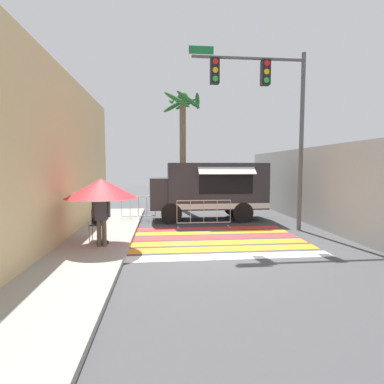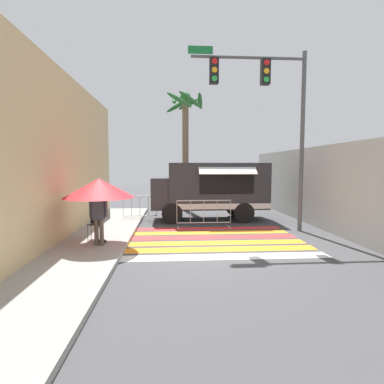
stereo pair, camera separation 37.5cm
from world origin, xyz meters
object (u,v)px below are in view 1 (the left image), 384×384
(patio_umbrella, at_px, (101,188))
(folding_chair, at_px, (98,221))
(food_truck, at_px, (207,187))
(traffic_signal_pole, at_px, (268,102))
(vendor_person, at_px, (101,214))
(palm_tree, at_px, (183,129))
(barricade_front, at_px, (204,214))
(barricade_side, at_px, (138,209))

(patio_umbrella, relative_size, folding_chair, 2.22)
(food_truck, relative_size, folding_chair, 5.47)
(traffic_signal_pole, distance_m, vendor_person, 7.22)
(vendor_person, height_order, palm_tree, palm_tree)
(food_truck, height_order, vendor_person, food_truck)
(patio_umbrella, bearing_deg, folding_chair, 113.03)
(patio_umbrella, relative_size, barricade_front, 0.96)
(food_truck, xyz_separation_m, palm_tree, (-0.93, 2.97, 3.04))
(folding_chair, bearing_deg, barricade_side, 79.39)
(vendor_person, relative_size, barricade_side, 1.07)
(barricade_side, bearing_deg, folding_chair, -103.94)
(palm_tree, bearing_deg, vendor_person, -110.47)
(barricade_front, height_order, palm_tree, palm_tree)
(traffic_signal_pole, bearing_deg, barricade_front, 159.24)
(barricade_side, bearing_deg, patio_umbrella, -98.88)
(food_truck, bearing_deg, patio_umbrella, -130.67)
(food_truck, bearing_deg, palm_tree, 107.46)
(food_truck, relative_size, palm_tree, 0.80)
(vendor_person, relative_size, palm_tree, 0.25)
(patio_umbrella, bearing_deg, barricade_front, 37.88)
(vendor_person, height_order, barricade_front, vendor_person)
(food_truck, xyz_separation_m, patio_umbrella, (-3.91, -4.55, 0.30))
(barricade_front, bearing_deg, palm_tree, 96.22)
(traffic_signal_pole, bearing_deg, food_truck, 124.74)
(folding_chair, bearing_deg, traffic_signal_pole, 14.78)
(vendor_person, bearing_deg, barricade_side, 69.68)
(folding_chair, bearing_deg, palm_tree, 68.11)
(food_truck, bearing_deg, traffic_signal_pole, -55.26)
(food_truck, bearing_deg, barricade_side, 178.47)
(patio_umbrella, bearing_deg, vendor_person, -82.15)
(traffic_signal_pole, xyz_separation_m, palm_tree, (-2.80, 5.67, -0.33))
(patio_umbrella, xyz_separation_m, barricade_front, (3.50, 2.72, -1.25))
(patio_umbrella, height_order, folding_chair, patio_umbrella)
(traffic_signal_pole, relative_size, barricade_side, 4.37)
(barricade_front, bearing_deg, vendor_person, -138.56)
(vendor_person, xyz_separation_m, barricade_front, (3.45, 3.05, -0.51))
(traffic_signal_pole, xyz_separation_m, folding_chair, (-6.05, -1.23, -4.17))
(patio_umbrella, distance_m, palm_tree, 8.54)
(traffic_signal_pole, height_order, barricade_side, traffic_signal_pole)
(patio_umbrella, xyz_separation_m, folding_chair, (-0.27, 0.63, -1.10))
(barricade_side, bearing_deg, traffic_signal_pole, -28.80)
(food_truck, relative_size, patio_umbrella, 2.46)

